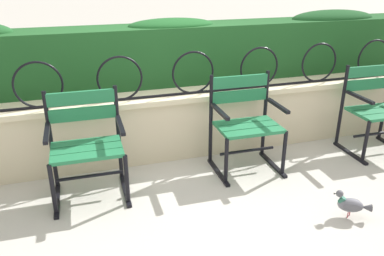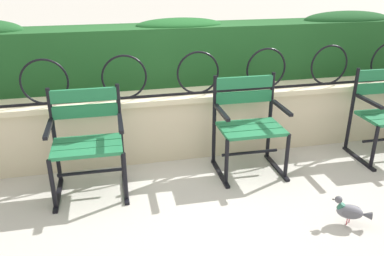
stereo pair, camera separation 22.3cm
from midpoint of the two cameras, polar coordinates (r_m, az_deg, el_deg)
name	(u,v)px [view 2 (the right image)]	position (r m, az deg, el deg)	size (l,w,h in m)	color
ground_plane	(194,188)	(3.47, 2.10, -8.83)	(60.00, 60.00, 0.00)	#BCB7AD
stone_wall	(177,123)	(3.96, -0.62, 0.69)	(6.61, 0.41, 0.65)	beige
iron_arch_fence	(164,77)	(3.70, -2.41, 7.41)	(6.08, 0.02, 0.42)	black
hedge_row	(165,51)	(4.16, -2.39, 11.18)	(6.47, 0.49, 0.72)	#1E5123
park_chair_centre_left	(87,139)	(3.34, -13.21, -1.64)	(0.61, 0.53, 0.88)	#237547
park_chair_centre_right	(248,122)	(3.65, 9.98, 0.77)	(0.61, 0.53, 0.89)	#237547
pigeon_near_chairs	(350,211)	(3.25, 24.00, -11.07)	(0.27, 0.19, 0.22)	slate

